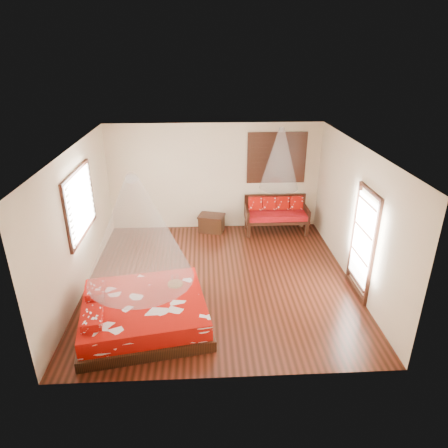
# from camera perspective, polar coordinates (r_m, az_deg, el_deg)

# --- Properties ---
(room) EXTENTS (5.54, 5.54, 2.84)m
(room) POSITION_cam_1_polar(r_m,az_deg,el_deg) (7.88, -0.74, 0.78)
(room) COLOR black
(room) RESTS_ON ground
(bed) EXTENTS (2.47, 2.30, 0.64)m
(bed) POSITION_cam_1_polar(r_m,az_deg,el_deg) (7.28, -11.42, -12.29)
(bed) COLOR black
(bed) RESTS_ON floor
(daybed) EXTENTS (1.63, 0.73, 0.94)m
(daybed) POSITION_cam_1_polar(r_m,az_deg,el_deg) (10.58, 7.45, 1.62)
(daybed) COLOR black
(daybed) RESTS_ON floor
(storage_chest) EXTENTS (0.77, 0.65, 0.46)m
(storage_chest) POSITION_cam_1_polar(r_m,az_deg,el_deg) (10.59, -1.79, 0.16)
(storage_chest) COLOR black
(storage_chest) RESTS_ON floor
(shutter_panel) EXTENTS (1.52, 0.06, 1.32)m
(shutter_panel) POSITION_cam_1_polar(r_m,az_deg,el_deg) (10.47, 7.52, 9.34)
(shutter_panel) COLOR black
(shutter_panel) RESTS_ON wall_back
(window_left) EXTENTS (0.10, 1.74, 1.34)m
(window_left) POSITION_cam_1_polar(r_m,az_deg,el_deg) (8.32, -19.83, 2.79)
(window_left) COLOR black
(window_left) RESTS_ON wall_left
(glazed_door) EXTENTS (0.08, 1.02, 2.16)m
(glazed_door) POSITION_cam_1_polar(r_m,az_deg,el_deg) (8.06, 19.17, -2.70)
(glazed_door) COLOR black
(glazed_door) RESTS_ON floor
(wine_tray) EXTENTS (0.28, 0.28, 0.22)m
(wine_tray) POSITION_cam_1_polar(r_m,az_deg,el_deg) (7.45, -6.99, -8.20)
(wine_tray) COLOR brown
(wine_tray) RESTS_ON bed
(mosquito_net_main) EXTENTS (1.77, 1.77, 1.80)m
(mosquito_net_main) POSITION_cam_1_polar(r_m,az_deg,el_deg) (6.48, -12.37, -0.78)
(mosquito_net_main) COLOR white
(mosquito_net_main) RESTS_ON ceiling
(mosquito_net_daybed) EXTENTS (0.97, 0.97, 1.50)m
(mosquito_net_daybed) POSITION_cam_1_polar(r_m,az_deg,el_deg) (10.00, 8.02, 9.22)
(mosquito_net_daybed) COLOR white
(mosquito_net_daybed) RESTS_ON ceiling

